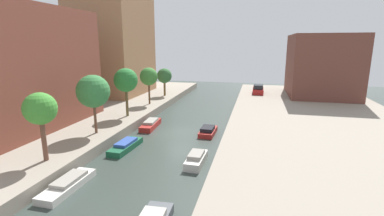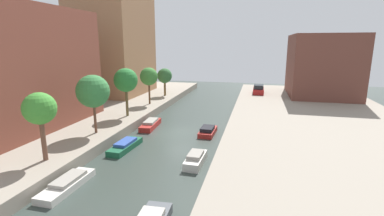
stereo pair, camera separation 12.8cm
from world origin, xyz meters
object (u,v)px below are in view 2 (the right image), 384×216
object	(u,v)px
street_tree_1	(93,91)
parked_car	(258,90)
moored_boat_left_3	(151,124)
low_block_right	(322,65)
moored_boat_right_1	(196,159)
apartment_tower_far	(113,26)
street_tree_4	(165,76)
street_tree_0	(40,109)
moored_boat_left_1	(67,184)
moored_boat_left_2	(125,146)
street_tree_2	(126,80)
moored_boat_right_2	(208,131)
street_tree_3	(149,77)

from	to	relation	value
street_tree_1	parked_car	xyz separation A→B (m)	(15.07, 26.05, -3.37)
moored_boat_left_3	low_block_right	bearing A→B (deg)	43.77
moored_boat_right_1	apartment_tower_far	bearing A→B (deg)	129.29
street_tree_4	street_tree_0	bearing A→B (deg)	-90.00
parked_car	moored_boat_left_1	size ratio (longest dim) A/B	0.90
apartment_tower_far	street_tree_0	xyz separation A→B (m)	(9.06, -27.77, -7.52)
street_tree_4	moored_boat_right_1	bearing A→B (deg)	-65.88
street_tree_0	moored_boat_left_2	bearing A→B (deg)	58.21
moored_boat_left_3	moored_boat_right_1	size ratio (longest dim) A/B	1.35
street_tree_1	moored_boat_left_1	distance (m)	10.04
street_tree_1	street_tree_0	bearing A→B (deg)	-90.00
street_tree_2	moored_boat_right_2	size ratio (longest dim) A/B	1.62
street_tree_2	parked_car	distance (m)	24.77
parked_car	moored_boat_right_2	bearing A→B (deg)	-103.51
street_tree_0	moored_boat_right_2	size ratio (longest dim) A/B	1.45
moored_boat_left_1	street_tree_0	bearing A→B (deg)	150.39
street_tree_4	moored_boat_right_2	world-z (taller)	street_tree_4
moored_boat_left_3	street_tree_0	bearing A→B (deg)	-104.25
street_tree_2	moored_boat_right_1	size ratio (longest dim) A/B	1.69
moored_boat_left_2	parked_car	bearing A→B (deg)	66.84
street_tree_4	parked_car	xyz separation A→B (m)	(15.07, 5.49, -2.58)
parked_car	moored_boat_left_2	distance (m)	29.44
apartment_tower_far	moored_boat_right_1	xyz separation A→B (m)	(19.45, -23.78, -11.92)
street_tree_3	moored_boat_left_1	xyz separation A→B (m)	(2.99, -22.12, -4.56)
street_tree_0	street_tree_2	world-z (taller)	street_tree_2
moored_boat_left_1	moored_boat_left_3	xyz separation A→B (m)	(0.20, 14.29, 0.06)
street_tree_4	moored_boat_left_3	world-z (taller)	street_tree_4
street_tree_1	moored_boat_right_2	bearing A→B (deg)	26.42
low_block_right	moored_boat_left_2	bearing A→B (deg)	-127.67
street_tree_0	moored_boat_left_3	world-z (taller)	street_tree_0
moored_boat_left_3	moored_boat_left_1	bearing A→B (deg)	-90.81
street_tree_4	moored_boat_left_1	world-z (taller)	street_tree_4
moored_boat_left_2	street_tree_4	bearing A→B (deg)	99.24
street_tree_1	street_tree_4	distance (m)	20.58
low_block_right	parked_car	distance (m)	10.78
street_tree_4	moored_boat_right_1	world-z (taller)	street_tree_4
street_tree_0	street_tree_4	bearing A→B (deg)	90.00
moored_boat_left_3	moored_boat_right_2	xyz separation A→B (m)	(6.81, -0.97, -0.00)
moored_boat_right_1	moored_boat_right_2	size ratio (longest dim) A/B	0.96
apartment_tower_far	street_tree_2	size ratio (longest dim) A/B	4.02
street_tree_3	street_tree_4	distance (m)	6.82
street_tree_2	parked_car	size ratio (longest dim) A/B	1.38
street_tree_1	moored_boat_right_1	distance (m)	11.68
street_tree_0	street_tree_4	world-z (taller)	street_tree_0
moored_boat_right_1	moored_boat_right_2	bearing A→B (deg)	92.92
moored_boat_right_1	street_tree_3	bearing A→B (deg)	122.32
street_tree_1	parked_car	distance (m)	30.29
low_block_right	moored_boat_left_2	size ratio (longest dim) A/B	2.91
low_block_right	moored_boat_left_3	size ratio (longest dim) A/B	2.83
street_tree_4	moored_boat_right_2	bearing A→B (deg)	-57.31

